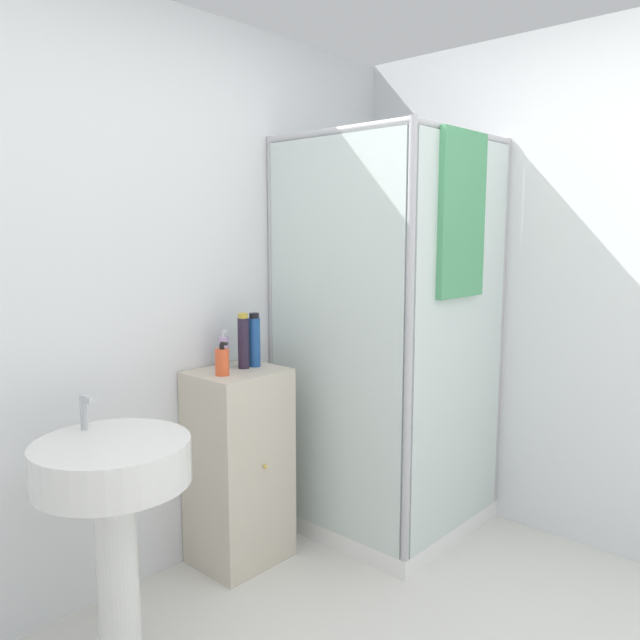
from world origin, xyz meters
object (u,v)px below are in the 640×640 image
at_px(soap_dispenser, 222,362).
at_px(shampoo_bottle_blue, 254,340).
at_px(sink, 114,491).
at_px(shampoo_bottle_tall_black, 243,341).
at_px(lotion_bottle_white, 224,352).

bearing_deg(soap_dispenser, shampoo_bottle_blue, 8.08).
distance_m(sink, shampoo_bottle_tall_black, 0.94).
distance_m(shampoo_bottle_tall_black, shampoo_bottle_blue, 0.06).
bearing_deg(shampoo_bottle_blue, soap_dispenser, -171.92).
bearing_deg(shampoo_bottle_blue, shampoo_bottle_tall_black, 174.30).
distance_m(sink, lotion_bottle_white, 0.89).
xyz_separation_m(sink, lotion_bottle_white, (0.76, 0.32, 0.34)).
bearing_deg(shampoo_bottle_tall_black, sink, -162.57).
bearing_deg(soap_dispenser, lotion_bottle_white, 47.22).
xyz_separation_m(shampoo_bottle_tall_black, shampoo_bottle_blue, (0.06, -0.01, -0.00)).
bearing_deg(shampoo_bottle_tall_black, lotion_bottle_white, 134.30).
relative_size(soap_dispenser, shampoo_bottle_tall_black, 0.58).
relative_size(soap_dispenser, lotion_bottle_white, 0.83).
bearing_deg(sink, shampoo_bottle_blue, 15.88).
height_order(soap_dispenser, shampoo_bottle_tall_black, shampoo_bottle_tall_black).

